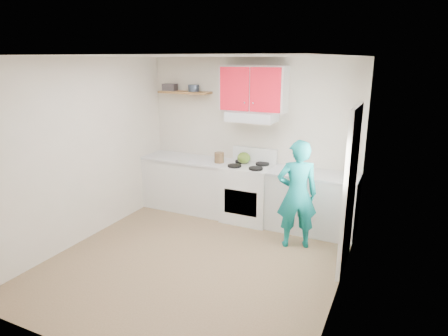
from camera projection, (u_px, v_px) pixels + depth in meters
The scene contains 21 objects.
floor at pixel (196, 261), 5.16m from camera, with size 3.80×3.80×0.00m, color brown.
ceiling at pixel (192, 56), 4.46m from camera, with size 3.60×3.80×0.04m, color white.
back_wall at pixel (251, 138), 6.46m from camera, with size 3.60×0.04×2.60m, color beige.
front_wall at pixel (78, 222), 3.15m from camera, with size 3.60×0.04×2.60m, color beige.
left_wall at pixel (83, 151), 5.55m from camera, with size 0.04×3.80×2.60m, color beige.
right_wall at pixel (345, 185), 4.07m from camera, with size 0.04×3.80×2.60m, color beige.
door at pixel (350, 190), 4.76m from camera, with size 0.05×0.85×2.05m, color white.
door_glass at pixel (350, 156), 4.66m from camera, with size 0.01×0.55×0.95m, color white.
counter_left at pixel (188, 184), 6.86m from camera, with size 1.52×0.60×0.90m, color silver.
counter_right at pixel (312, 203), 5.96m from camera, with size 1.32×0.60×0.90m, color silver.
stove at pixel (248, 193), 6.37m from camera, with size 0.76×0.65×0.92m, color white.
range_hood at pixel (252, 117), 6.12m from camera, with size 0.76×0.44×0.15m, color silver.
upper_cabinets at pixel (254, 89), 6.06m from camera, with size 1.02×0.33×0.70m, color red.
shelf at pixel (185, 92), 6.61m from camera, with size 0.90×0.30×0.04m, color brown.
books at pixel (170, 87), 6.70m from camera, with size 0.23×0.16×0.12m, color #3C3536.
tin at pixel (194, 88), 6.53m from camera, with size 0.19×0.19×0.11m, color #333D4C.
kettle at pixel (244, 158), 6.37m from camera, with size 0.22×0.22×0.18m, color #4F6C1E.
crock at pixel (219, 158), 6.41m from camera, with size 0.16×0.16×0.19m, color #4C3721.
cutting_board at pixel (310, 173), 5.88m from camera, with size 0.31×0.23×0.02m, color olive.
silicone_mat at pixel (338, 176), 5.75m from camera, with size 0.32×0.27×0.01m, color red.
person at pixel (297, 194), 5.38m from camera, with size 0.56×0.37×1.54m, color #0D7A7A.
Camera 1 is at (2.32, -4.03, 2.58)m, focal length 31.36 mm.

